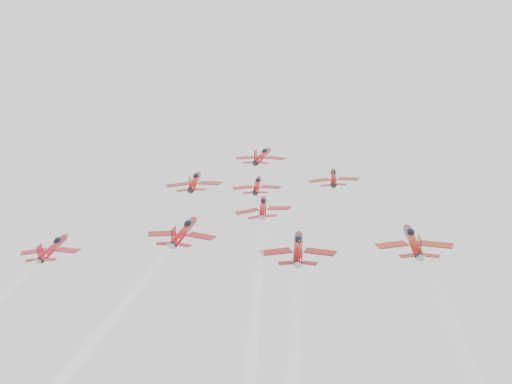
# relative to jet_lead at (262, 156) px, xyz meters

# --- Properties ---
(jet_lead) EXTENTS (10.68, 14.19, 7.30)m
(jet_lead) POSITION_rel_jet_lead_xyz_m (0.00, 0.00, 0.00)
(jet_lead) COLOR #A70F16
(jet_row2_left) EXTENTS (10.36, 13.77, 7.08)m
(jet_row2_left) POSITION_rel_jet_lead_xyz_m (-10.40, -17.45, -7.88)
(jet_row2_left) COLOR #A70F12
(jet_row2_center) EXTENTS (8.72, 11.59, 5.96)m
(jet_row2_center) POSITION_rel_jet_lead_xyz_m (1.32, -20.32, -9.19)
(jet_row2_center) COLOR #AD1010
(jet_row2_right) EXTENTS (9.26, 12.30, 6.33)m
(jet_row2_right) POSITION_rel_jet_lead_xyz_m (14.60, -16.48, -7.45)
(jet_row2_right) COLOR #9B1A0E
(jet_center) EXTENTS (9.02, 89.48, 41.24)m
(jet_center) POSITION_rel_jet_lead_xyz_m (3.60, -71.88, -32.52)
(jet_center) COLOR #B21211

